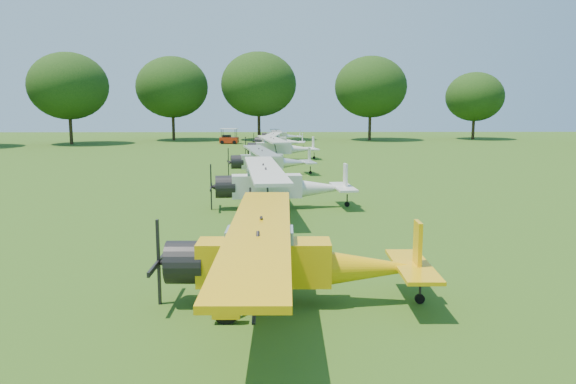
# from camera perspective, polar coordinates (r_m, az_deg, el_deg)

# --- Properties ---
(ground) EXTENTS (160.00, 160.00, 0.00)m
(ground) POSITION_cam_1_polar(r_m,az_deg,el_deg) (27.53, -2.67, -2.33)
(ground) COLOR #214A12
(ground) RESTS_ON ground
(tree_belt) EXTENTS (137.36, 130.27, 14.52)m
(tree_belt) POSITION_cam_1_polar(r_m,az_deg,el_deg) (27.40, 4.95, 14.46)
(tree_belt) COLOR black
(tree_belt) RESTS_ON ground
(aircraft_2) EXTENTS (7.46, 11.85, 2.34)m
(aircraft_2) POSITION_cam_1_polar(r_m,az_deg,el_deg) (15.18, -0.33, -6.42)
(aircraft_2) COLOR #E7AE09
(aircraft_2) RESTS_ON ground
(aircraft_3) EXTENTS (7.50, 11.95, 2.35)m
(aircraft_3) POSITION_cam_1_polar(r_m,az_deg,el_deg) (29.01, -1.08, 1.01)
(aircraft_3) COLOR silver
(aircraft_3) RESTS_ON ground
(aircraft_4) EXTENTS (6.72, 10.64, 2.09)m
(aircraft_4) POSITION_cam_1_polar(r_m,az_deg,el_deg) (42.64, -2.01, 3.37)
(aircraft_4) COLOR silver
(aircraft_4) RESTS_ON ground
(aircraft_5) EXTENTS (7.17, 11.36, 2.23)m
(aircraft_5) POSITION_cam_1_polar(r_m,az_deg,el_deg) (54.48, -0.94, 4.69)
(aircraft_5) COLOR silver
(aircraft_5) RESTS_ON ground
(aircraft_6) EXTENTS (6.22, 9.89, 1.94)m
(aircraft_6) POSITION_cam_1_polar(r_m,az_deg,el_deg) (66.55, -1.08, 5.33)
(aircraft_6) COLOR silver
(aircraft_6) RESTS_ON ground
(aircraft_7) EXTENTS (5.88, 9.37, 1.84)m
(aircraft_7) POSITION_cam_1_polar(r_m,az_deg,el_deg) (78.18, -0.83, 5.84)
(aircraft_7) COLOR silver
(aircraft_7) RESTS_ON ground
(golf_cart) EXTENTS (2.55, 1.74, 2.05)m
(golf_cart) POSITION_cam_1_polar(r_m,az_deg,el_deg) (76.24, -6.05, 5.41)
(golf_cart) COLOR #B4270C
(golf_cart) RESTS_ON ground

